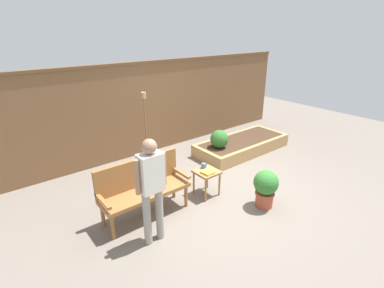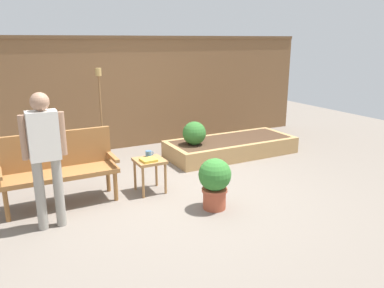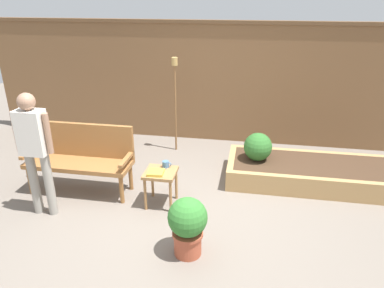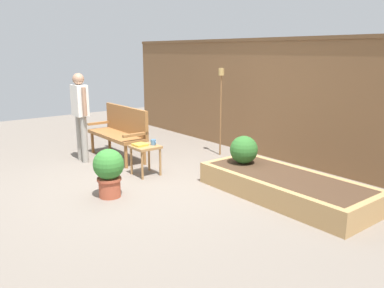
{
  "view_description": "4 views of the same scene",
  "coord_description": "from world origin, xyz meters",
  "px_view_note": "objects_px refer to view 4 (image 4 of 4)",
  "views": [
    {
      "loc": [
        -3.39,
        -3.19,
        2.85
      ],
      "look_at": [
        0.03,
        1.1,
        0.61
      ],
      "focal_mm": 26.92,
      "sensor_mm": 36.0,
      "label": 1
    },
    {
      "loc": [
        -2.15,
        -4.5,
        2.1
      ],
      "look_at": [
        0.45,
        0.44,
        0.54
      ],
      "focal_mm": 35.35,
      "sensor_mm": 36.0,
      "label": 2
    },
    {
      "loc": [
        0.76,
        -3.68,
        2.57
      ],
      "look_at": [
        -0.09,
        1.03,
        0.53
      ],
      "focal_mm": 33.19,
      "sensor_mm": 36.0,
      "label": 3
    },
    {
      "loc": [
        4.83,
        -2.94,
        1.94
      ],
      "look_at": [
        0.22,
        0.69,
        0.54
      ],
      "focal_mm": 36.86,
      "sensor_mm": 36.0,
      "label": 4
    }
  ],
  "objects_px": {
    "tiki_torch": "(221,96)",
    "person_by_bench": "(80,109)",
    "garden_bench": "(121,129)",
    "side_table": "(145,151)",
    "potted_boxwood": "(109,170)",
    "cup_on_table": "(153,142)",
    "book_on_table": "(140,145)",
    "shrub_near_bench": "(244,150)"
  },
  "relations": [
    {
      "from": "shrub_near_bench",
      "to": "tiki_torch",
      "type": "height_order",
      "value": "tiki_torch"
    },
    {
      "from": "side_table",
      "to": "potted_boxwood",
      "type": "relative_size",
      "value": 0.72
    },
    {
      "from": "tiki_torch",
      "to": "person_by_bench",
      "type": "xyz_separation_m",
      "value": [
        -1.2,
        -2.22,
        -0.19
      ]
    },
    {
      "from": "potted_boxwood",
      "to": "person_by_bench",
      "type": "xyz_separation_m",
      "value": [
        -1.91,
        0.44,
        0.56
      ]
    },
    {
      "from": "garden_bench",
      "to": "potted_boxwood",
      "type": "bearing_deg",
      "value": -33.01
    },
    {
      "from": "shrub_near_bench",
      "to": "person_by_bench",
      "type": "height_order",
      "value": "person_by_bench"
    },
    {
      "from": "garden_bench",
      "to": "shrub_near_bench",
      "type": "relative_size",
      "value": 3.49
    },
    {
      "from": "tiki_torch",
      "to": "person_by_bench",
      "type": "height_order",
      "value": "tiki_torch"
    },
    {
      "from": "shrub_near_bench",
      "to": "tiki_torch",
      "type": "distance_m",
      "value": 1.74
    },
    {
      "from": "cup_on_table",
      "to": "garden_bench",
      "type": "bearing_deg",
      "value": 176.12
    },
    {
      "from": "side_table",
      "to": "shrub_near_bench",
      "type": "relative_size",
      "value": 1.16
    },
    {
      "from": "potted_boxwood",
      "to": "cup_on_table",
      "type": "bearing_deg",
      "value": 115.27
    },
    {
      "from": "garden_bench",
      "to": "side_table",
      "type": "bearing_deg",
      "value": -10.08
    },
    {
      "from": "person_by_bench",
      "to": "cup_on_table",
      "type": "bearing_deg",
      "value": 22.16
    },
    {
      "from": "side_table",
      "to": "person_by_bench",
      "type": "distance_m",
      "value": 1.56
    },
    {
      "from": "book_on_table",
      "to": "person_by_bench",
      "type": "xyz_separation_m",
      "value": [
        -1.35,
        -0.38,
        0.44
      ]
    },
    {
      "from": "cup_on_table",
      "to": "side_table",
      "type": "bearing_deg",
      "value": -107.29
    },
    {
      "from": "garden_bench",
      "to": "book_on_table",
      "type": "relative_size",
      "value": 7.32
    },
    {
      "from": "garden_bench",
      "to": "side_table",
      "type": "xyz_separation_m",
      "value": [
        1.18,
        -0.21,
        -0.15
      ]
    },
    {
      "from": "garden_bench",
      "to": "shrub_near_bench",
      "type": "height_order",
      "value": "garden_bench"
    },
    {
      "from": "garden_bench",
      "to": "side_table",
      "type": "relative_size",
      "value": 3.0
    },
    {
      "from": "side_table",
      "to": "cup_on_table",
      "type": "height_order",
      "value": "cup_on_table"
    },
    {
      "from": "cup_on_table",
      "to": "shrub_near_bench",
      "type": "xyz_separation_m",
      "value": [
        1.18,
        0.83,
        -0.02
      ]
    },
    {
      "from": "potted_boxwood",
      "to": "tiki_torch",
      "type": "xyz_separation_m",
      "value": [
        -0.72,
        2.66,
        0.74
      ]
    },
    {
      "from": "book_on_table",
      "to": "shrub_near_bench",
      "type": "bearing_deg",
      "value": 34.68
    },
    {
      "from": "garden_bench",
      "to": "person_by_bench",
      "type": "bearing_deg",
      "value": -107.49
    },
    {
      "from": "side_table",
      "to": "cup_on_table",
      "type": "relative_size",
      "value": 4.0
    },
    {
      "from": "tiki_torch",
      "to": "cup_on_table",
      "type": "bearing_deg",
      "value": -81.89
    },
    {
      "from": "tiki_torch",
      "to": "person_by_bench",
      "type": "relative_size",
      "value": 1.04
    },
    {
      "from": "cup_on_table",
      "to": "person_by_bench",
      "type": "xyz_separation_m",
      "value": [
        -1.43,
        -0.58,
        0.41
      ]
    },
    {
      "from": "garden_bench",
      "to": "shrub_near_bench",
      "type": "xyz_separation_m",
      "value": [
        2.4,
        0.74,
        -0.04
      ]
    },
    {
      "from": "book_on_table",
      "to": "side_table",
      "type": "bearing_deg",
      "value": 54.79
    },
    {
      "from": "garden_bench",
      "to": "person_by_bench",
      "type": "relative_size",
      "value": 0.92
    },
    {
      "from": "side_table",
      "to": "potted_boxwood",
      "type": "bearing_deg",
      "value": -59.75
    },
    {
      "from": "potted_boxwood",
      "to": "side_table",
      "type": "bearing_deg",
      "value": 120.25
    },
    {
      "from": "tiki_torch",
      "to": "potted_boxwood",
      "type": "bearing_deg",
      "value": -74.94
    },
    {
      "from": "tiki_torch",
      "to": "book_on_table",
      "type": "bearing_deg",
      "value": -85.27
    },
    {
      "from": "potted_boxwood",
      "to": "person_by_bench",
      "type": "relative_size",
      "value": 0.43
    },
    {
      "from": "garden_bench",
      "to": "shrub_near_bench",
      "type": "bearing_deg",
      "value": 17.25
    },
    {
      "from": "book_on_table",
      "to": "person_by_bench",
      "type": "height_order",
      "value": "person_by_bench"
    },
    {
      "from": "garden_bench",
      "to": "tiki_torch",
      "type": "xyz_separation_m",
      "value": [
        0.99,
        1.56,
        0.57
      ]
    },
    {
      "from": "cup_on_table",
      "to": "person_by_bench",
      "type": "distance_m",
      "value": 1.6
    }
  ]
}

